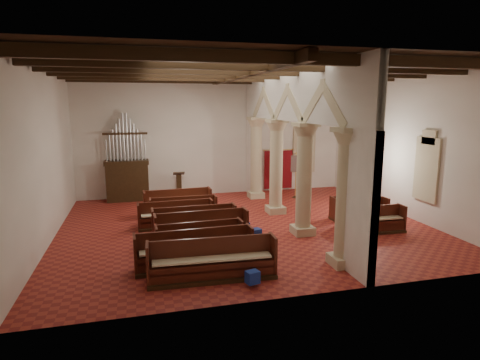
% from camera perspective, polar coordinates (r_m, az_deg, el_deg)
% --- Properties ---
extents(floor, '(14.00, 14.00, 0.00)m').
position_cam_1_polar(floor, '(15.86, 0.69, -6.51)').
color(floor, '#9D2E22').
rests_on(floor, ground).
extents(ceiling, '(14.00, 14.00, 0.00)m').
position_cam_1_polar(ceiling, '(15.20, 0.74, 15.64)').
color(ceiling, '#311F10').
rests_on(ceiling, wall_back).
extents(wall_back, '(14.00, 0.02, 6.00)m').
position_cam_1_polar(wall_back, '(21.06, -3.57, 6.10)').
color(wall_back, white).
rests_on(wall_back, floor).
extents(wall_front, '(14.00, 0.02, 6.00)m').
position_cam_1_polar(wall_front, '(9.64, 10.05, 0.35)').
color(wall_front, white).
rests_on(wall_front, floor).
extents(wall_left, '(0.02, 12.00, 6.00)m').
position_cam_1_polar(wall_left, '(15.03, -26.05, 3.14)').
color(wall_left, white).
rests_on(wall_left, floor).
extents(wall_right, '(0.02, 12.00, 6.00)m').
position_cam_1_polar(wall_right, '(18.35, 22.40, 4.61)').
color(wall_right, white).
rests_on(wall_right, floor).
extents(ceiling_beams, '(13.80, 11.80, 0.30)m').
position_cam_1_polar(ceiling_beams, '(15.18, 0.74, 14.96)').
color(ceiling_beams, '#332010').
rests_on(ceiling_beams, wall_back).
extents(arcade, '(0.90, 11.90, 6.00)m').
position_cam_1_polar(arcade, '(15.75, 7.09, 6.51)').
color(arcade, '#BEB38D').
rests_on(arcade, floor).
extents(window_right_a, '(0.03, 1.00, 2.20)m').
position_cam_1_polar(window_right_a, '(17.26, 25.11, 1.38)').
color(window_right_a, '#33745E').
rests_on(window_right_a, wall_right).
extents(window_right_b, '(0.03, 1.00, 2.20)m').
position_cam_1_polar(window_right_b, '(20.47, 18.04, 3.20)').
color(window_right_b, '#33745E').
rests_on(window_right_b, wall_right).
extents(window_back, '(1.00, 0.03, 2.20)m').
position_cam_1_polar(window_back, '(22.60, 9.05, 4.27)').
color(window_back, '#33745E').
rests_on(window_back, wall_back).
extents(pipe_organ, '(2.10, 0.85, 4.40)m').
position_cam_1_polar(pipe_organ, '(20.40, -15.75, 0.95)').
color(pipe_organ, '#332010').
rests_on(pipe_organ, floor).
extents(lectern, '(0.57, 0.57, 1.38)m').
position_cam_1_polar(lectern, '(20.56, -8.66, -0.95)').
color(lectern, '#331C10').
rests_on(lectern, floor).
extents(dossal_curtain, '(1.80, 0.07, 2.17)m').
position_cam_1_polar(dossal_curtain, '(22.14, 5.46, 1.52)').
color(dossal_curtain, maroon).
rests_on(dossal_curtain, floor).
extents(processional_banner, '(0.53, 0.68, 2.35)m').
position_cam_1_polar(processional_banner, '(20.50, 7.91, -0.34)').
color(processional_banner, '#332010').
rests_on(processional_banner, floor).
extents(hymnal_box_a, '(0.39, 0.35, 0.33)m').
position_cam_1_polar(hymnal_box_a, '(10.77, 1.78, -13.64)').
color(hymnal_box_a, navy).
rests_on(hymnal_box_a, floor).
extents(hymnal_box_b, '(0.42, 0.37, 0.36)m').
position_cam_1_polar(hymnal_box_b, '(14.04, 2.23, -7.65)').
color(hymnal_box_b, navy).
rests_on(hymnal_box_b, floor).
extents(hymnal_box_c, '(0.39, 0.33, 0.36)m').
position_cam_1_polar(hymnal_box_c, '(14.78, 0.59, -6.68)').
color(hymnal_box_c, navy).
rests_on(hymnal_box_c, floor).
extents(tube_heater_a, '(0.84, 0.34, 0.09)m').
position_cam_1_polar(tube_heater_a, '(12.05, -3.58, -11.45)').
color(tube_heater_a, white).
rests_on(tube_heater_a, floor).
extents(tube_heater_b, '(1.12, 0.24, 0.11)m').
position_cam_1_polar(tube_heater_b, '(11.61, -4.43, -12.35)').
color(tube_heater_b, silver).
rests_on(tube_heater_b, floor).
extents(nave_pew_0, '(3.52, 0.91, 1.13)m').
position_cam_1_polar(nave_pew_0, '(11.16, -3.94, -12.16)').
color(nave_pew_0, '#332010').
rests_on(nave_pew_0, floor).
extents(nave_pew_1, '(3.46, 0.85, 1.11)m').
position_cam_1_polar(nave_pew_1, '(11.98, -6.44, -10.58)').
color(nave_pew_1, '#332010').
rests_on(nave_pew_1, floor).
extents(nave_pew_2, '(2.78, 0.81, 1.04)m').
position_cam_1_polar(nave_pew_2, '(12.92, -5.73, -9.06)').
color(nave_pew_2, '#332010').
rests_on(nave_pew_2, floor).
extents(nave_pew_3, '(3.18, 0.86, 1.14)m').
position_cam_1_polar(nave_pew_3, '(13.79, -5.45, -7.61)').
color(nave_pew_3, '#332010').
rests_on(nave_pew_3, floor).
extents(nave_pew_4, '(3.04, 0.75, 1.06)m').
position_cam_1_polar(nave_pew_4, '(14.76, -6.46, -6.49)').
color(nave_pew_4, '#332010').
rests_on(nave_pew_4, floor).
extents(nave_pew_5, '(2.90, 0.77, 1.01)m').
position_cam_1_polar(nave_pew_5, '(15.82, -9.10, -5.43)').
color(nave_pew_5, '#332010').
rests_on(nave_pew_5, floor).
extents(nave_pew_6, '(2.71, 0.70, 1.00)m').
position_cam_1_polar(nave_pew_6, '(16.51, -8.00, -4.71)').
color(nave_pew_6, '#332010').
rests_on(nave_pew_6, floor).
extents(nave_pew_7, '(2.89, 0.87, 1.12)m').
position_cam_1_polar(nave_pew_7, '(17.43, -8.81, -3.78)').
color(nave_pew_7, '#332010').
rests_on(nave_pew_7, floor).
extents(aisle_pew_0, '(1.82, 0.73, 0.99)m').
position_cam_1_polar(aisle_pew_0, '(15.92, 19.36, -5.81)').
color(aisle_pew_0, '#332010').
rests_on(aisle_pew_0, floor).
extents(aisle_pew_1, '(1.90, 0.77, 1.06)m').
position_cam_1_polar(aisle_pew_1, '(16.65, 17.26, -4.88)').
color(aisle_pew_1, '#332010').
rests_on(aisle_pew_1, floor).
extents(aisle_pew_2, '(2.00, 0.69, 0.97)m').
position_cam_1_polar(aisle_pew_2, '(17.36, 15.87, -4.28)').
color(aisle_pew_2, '#332010').
rests_on(aisle_pew_2, floor).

